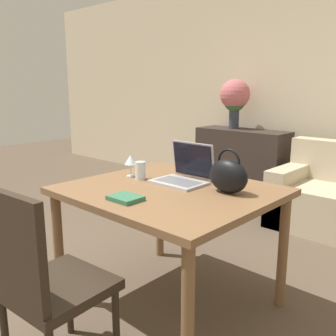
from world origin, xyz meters
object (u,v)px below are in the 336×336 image
Objects in this scene: drinking_glass at (140,171)px; handbag at (228,175)px; flower_vase at (235,97)px; chair at (42,278)px; laptop at (185,172)px; wine_glass at (130,161)px.

handbag reaches higher than drinking_glass.
handbag is at bearing -57.62° from flower_vase.
chair is 0.96m from drinking_glass.
laptop reaches higher than chair.
drinking_glass is at bearing -168.38° from handbag.
wine_glass is 2.40m from flower_vase.
chair is 2.87× the size of laptop.
handbag is 2.59m from flower_vase.
flower_vase reaches higher than chair.
handbag is at bearing 11.62° from drinking_glass.
drinking_glass is 0.61m from handbag.
flower_vase reaches higher than handbag.
chair is 6.38× the size of wine_glass.
flower_vase is at bearing 103.91° from chair.
drinking_glass is 0.80× the size of wine_glass.
wine_glass is at bearing -73.56° from flower_vase.
wine_glass reaches higher than drinking_glass.
chair is 1.10m from handbag.
laptop is 0.55× the size of flower_vase.
handbag is (0.70, 0.11, -0.01)m from wine_glass.
flower_vase is at bearing 106.44° from wine_glass.
laptop is at bearing -64.19° from flower_vase.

